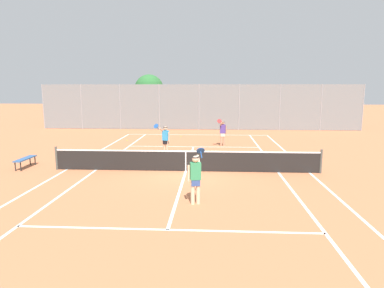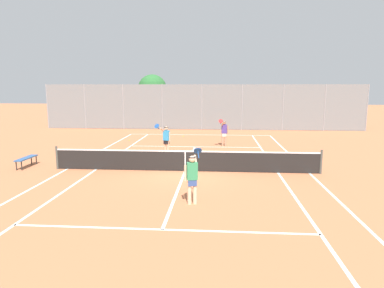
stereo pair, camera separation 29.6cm
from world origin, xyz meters
TOP-DOWN VIEW (x-y plane):
  - ground_plane at (0.00, 0.00)m, footprint 120.00×120.00m
  - court_line_markings at (0.00, 0.00)m, footprint 11.10×23.90m
  - tennis_net at (0.00, 0.00)m, footprint 12.00×0.10m
  - player_near_side at (0.64, -4.30)m, footprint 0.56×0.82m
  - player_far_left at (-1.41, 3.68)m, footprint 0.87×0.66m
  - player_far_right at (1.85, 6.83)m, footprint 0.63×0.76m
  - loose_tennis_ball_0 at (-1.19, 10.80)m, footprint 0.07×0.07m
  - loose_tennis_ball_1 at (-2.75, 10.63)m, footprint 0.07×0.07m
  - loose_tennis_ball_2 at (-4.82, 8.58)m, footprint 0.07×0.07m
  - courtside_bench at (-7.57, 0.24)m, footprint 0.36×1.50m
  - back_fence at (0.00, 15.30)m, footprint 28.30×0.08m
  - tree_behind_left at (-5.09, 18.30)m, footprint 2.89×2.83m

SIDE VIEW (x-z plane):
  - ground_plane at x=0.00m, z-range 0.00..0.00m
  - court_line_markings at x=0.00m, z-range 0.00..0.01m
  - loose_tennis_ball_0 at x=-1.19m, z-range 0.00..0.07m
  - loose_tennis_ball_1 at x=-2.75m, z-range 0.00..0.07m
  - loose_tennis_ball_2 at x=-4.82m, z-range 0.00..0.07m
  - courtside_bench at x=-7.57m, z-range 0.18..0.64m
  - tennis_net at x=0.00m, z-range -0.03..1.04m
  - player_near_side at x=0.64m, z-range 0.04..1.81m
  - player_far_left at x=-1.41m, z-range 0.04..1.81m
  - player_far_right at x=1.85m, z-range 0.04..1.81m
  - back_fence at x=0.00m, z-range 0.00..3.99m
  - tree_behind_left at x=-5.09m, z-range 0.96..5.91m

